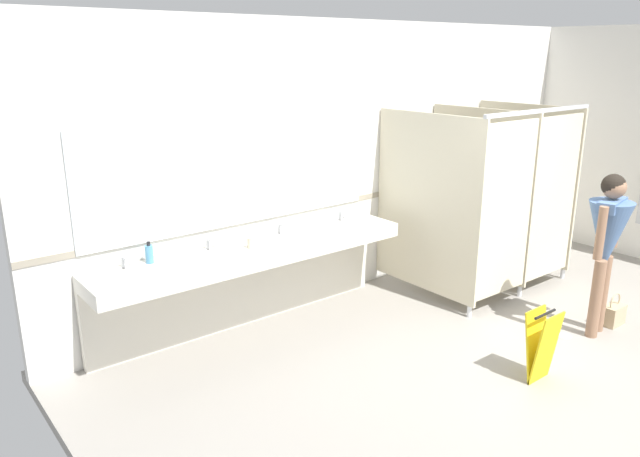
{
  "coord_description": "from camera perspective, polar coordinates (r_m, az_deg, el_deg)",
  "views": [
    {
      "loc": [
        -4.58,
        -2.42,
        2.66
      ],
      "look_at": [
        -1.58,
        1.37,
        1.22
      ],
      "focal_mm": 33.72,
      "sensor_mm": 36.0,
      "label": 1
    }
  ],
  "objects": [
    {
      "name": "ground_plane",
      "position": [
        5.84,
        21.46,
        -12.31
      ],
      "size": [
        7.48,
        5.6,
        0.1
      ],
      "primitive_type": "cube",
      "color": "gray"
    },
    {
      "name": "wall_back",
      "position": [
        6.87,
        4.19,
        6.68
      ],
      "size": [
        7.48,
        0.12,
        2.97
      ],
      "primitive_type": "cube",
      "color": "silver",
      "rests_on": "ground_plane"
    },
    {
      "name": "wall_back_tile_band",
      "position": [
        6.91,
        4.48,
        3.04
      ],
      "size": [
        7.48,
        0.01,
        0.06
      ],
      "primitive_type": "cube",
      "color": "#9E937F",
      "rests_on": "wall_back"
    },
    {
      "name": "vanity_counter",
      "position": [
        5.87,
        -6.48,
        -3.58
      ],
      "size": [
        3.22,
        0.58,
        0.99
      ],
      "color": "silver",
      "rests_on": "ground_plane"
    },
    {
      "name": "mirror_panel",
      "position": [
        5.8,
        -7.86,
        5.3
      ],
      "size": [
        3.12,
        0.02,
        1.02
      ],
      "primitive_type": "cube",
      "color": "silver",
      "rests_on": "wall_back"
    },
    {
      "name": "bathroom_stalls",
      "position": [
        7.1,
        15.99,
        3.11
      ],
      "size": [
        1.84,
        1.44,
        2.08
      ],
      "color": "beige",
      "rests_on": "ground_plane"
    },
    {
      "name": "person_standing",
      "position": [
        6.21,
        25.61,
        -0.66
      ],
      "size": [
        0.55,
        0.47,
        1.58
      ],
      "color": "#8C664C",
      "rests_on": "ground_plane"
    },
    {
      "name": "handbag",
      "position": [
        6.78,
        26.07,
        -7.3
      ],
      "size": [
        0.25,
        0.15,
        0.34
      ],
      "color": "tan",
      "rests_on": "ground_plane"
    },
    {
      "name": "soap_dispenser",
      "position": [
        5.42,
        -15.9,
        -2.32
      ],
      "size": [
        0.07,
        0.07,
        0.19
      ],
      "color": "teal",
      "rests_on": "vanity_counter"
    },
    {
      "name": "paper_cup",
      "position": [
        5.64,
        -6.57,
        -1.37
      ],
      "size": [
        0.07,
        0.07,
        0.1
      ],
      "primitive_type": "cylinder",
      "color": "beige",
      "rests_on": "vanity_counter"
    },
    {
      "name": "wet_floor_sign",
      "position": [
        5.37,
        20.28,
        -10.37
      ],
      "size": [
        0.28,
        0.19,
        0.62
      ],
      "color": "yellow",
      "rests_on": "ground_plane"
    },
    {
      "name": "floor_drain_cover",
      "position": [
        6.37,
        22.18,
        -9.39
      ],
      "size": [
        0.14,
        0.14,
        0.01
      ],
      "primitive_type": "cylinder",
      "color": "#B7BABF",
      "rests_on": "ground_plane"
    }
  ]
}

